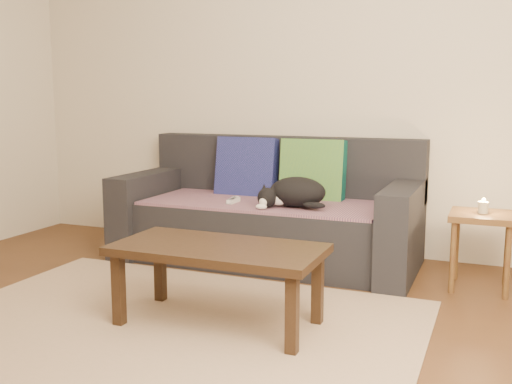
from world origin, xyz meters
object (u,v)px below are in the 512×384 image
cat (295,193)px  side_table (482,227)px  wii_remote_b (234,201)px  wii_remote_a (233,200)px  coffee_table (218,256)px  sofa (269,217)px

cat → side_table: cat is taller
wii_remote_b → side_table: 1.62m
side_table → wii_remote_a: bearing=-178.2°
cat → wii_remote_b: bearing=-177.2°
coffee_table → side_table: bearing=43.5°
coffee_table → wii_remote_a: bearing=110.6°
wii_remote_b → coffee_table: bearing=-158.7°
wii_remote_b → wii_remote_a: bearing=26.2°
sofa → cat: size_ratio=4.55×
cat → wii_remote_b: 0.45m
wii_remote_b → side_table: same height
wii_remote_b → coffee_table: 1.15m
wii_remote_b → coffee_table: wii_remote_b is taller
cat → wii_remote_a: cat is taller
sofa → coffee_table: bearing=-80.3°
wii_remote_a → side_table: (1.63, 0.05, -0.07)m
cat → side_table: 1.18m
sofa → wii_remote_a: bearing=-134.0°
cat → side_table: (1.17, 0.07, -0.15)m
sofa → side_table: 1.44m
cat → wii_remote_a: (-0.46, 0.02, -0.08)m
cat → wii_remote_a: size_ratio=3.07×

